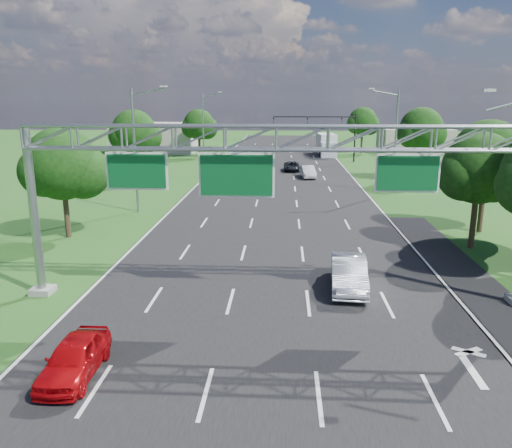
# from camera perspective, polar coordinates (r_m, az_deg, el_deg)

# --- Properties ---
(ground) EXTENTS (220.00, 220.00, 0.00)m
(ground) POSITION_cam_1_polar(r_m,az_deg,el_deg) (41.04, 2.29, 1.22)
(ground) COLOR #1D5118
(ground) RESTS_ON ground
(road) EXTENTS (18.00, 180.00, 0.02)m
(road) POSITION_cam_1_polar(r_m,az_deg,el_deg) (41.04, 2.29, 1.22)
(road) COLOR black
(road) RESTS_ON ground
(road_flare) EXTENTS (3.00, 30.00, 0.02)m
(road_flare) POSITION_cam_1_polar(r_m,az_deg,el_deg) (27.43, 23.65, -6.62)
(road_flare) COLOR black
(road_flare) RESTS_ON ground
(sign_gantry) EXTENTS (23.50, 1.00, 9.56)m
(sign_gantry) POSITION_cam_1_polar(r_m,az_deg,el_deg) (22.12, 2.52, 8.24)
(sign_gantry) COLOR gray
(sign_gantry) RESTS_ON ground
(traffic_signal) EXTENTS (12.21, 0.24, 7.00)m
(traffic_signal) POSITION_cam_1_polar(r_m,az_deg,el_deg) (75.42, 8.59, 10.94)
(traffic_signal) COLOR black
(traffic_signal) RESTS_ON ground
(streetlight_l_near) EXTENTS (2.97, 0.22, 10.16)m
(streetlight_l_near) POSITION_cam_1_polar(r_m,az_deg,el_deg) (41.89, -13.47, 8.84)
(streetlight_l_near) COLOR gray
(streetlight_l_near) RESTS_ON ground
(streetlight_l_far) EXTENTS (2.97, 0.22, 10.16)m
(streetlight_l_far) POSITION_cam_1_polar(r_m,az_deg,el_deg) (76.03, -5.92, 11.35)
(streetlight_l_far) COLOR gray
(streetlight_l_far) RESTS_ON ground
(streetlight_r_mid) EXTENTS (2.97, 0.22, 10.16)m
(streetlight_r_mid) POSITION_cam_1_polar(r_m,az_deg,el_deg) (51.26, 15.47, 9.62)
(streetlight_r_mid) COLOR gray
(streetlight_r_mid) RESTS_ON ground
(tree_verge_la) EXTENTS (5.76, 4.80, 7.40)m
(tree_verge_la) POSITION_cam_1_polar(r_m,az_deg,el_deg) (35.45, -21.13, 6.05)
(tree_verge_la) COLOR #2D2116
(tree_verge_la) RESTS_ON ground
(tree_verge_lb) EXTENTS (5.76, 4.80, 8.06)m
(tree_verge_lb) POSITION_cam_1_polar(r_m,az_deg,el_deg) (57.59, -13.69, 10.01)
(tree_verge_lb) COLOR #2D2116
(tree_verge_lb) RESTS_ON ground
(tree_verge_lc) EXTENTS (5.76, 4.80, 7.62)m
(tree_verge_lc) POSITION_cam_1_polar(r_m,az_deg,el_deg) (81.28, -6.50, 11.09)
(tree_verge_lc) COLOR #2D2116
(tree_verge_lc) RESTS_ON ground
(tree_verge_rd) EXTENTS (5.76, 4.80, 8.28)m
(tree_verge_rd) POSITION_cam_1_polar(r_m,az_deg,el_deg) (60.17, 18.40, 10.06)
(tree_verge_rd) COLOR #2D2116
(tree_verge_rd) RESTS_ON ground
(tree_verge_re) EXTENTS (5.76, 4.80, 7.84)m
(tree_verge_re) POSITION_cam_1_polar(r_m,az_deg,el_deg) (89.15, 12.13, 11.27)
(tree_verge_re) COLOR #2D2116
(tree_verge_re) RESTS_ON ground
(building_left) EXTENTS (14.00, 10.00, 5.00)m
(building_left) POSITION_cam_1_polar(r_m,az_deg,el_deg) (91.10, -11.33, 9.66)
(building_left) COLOR #A19687
(building_left) RESTS_ON ground
(building_right) EXTENTS (12.00, 9.00, 4.00)m
(building_right) POSITION_cam_1_polar(r_m,az_deg,el_deg) (95.20, 17.66, 9.16)
(building_right) COLOR #A19687
(building_right) RESTS_ON ground
(red_coupe) EXTENTS (1.62, 3.91, 1.32)m
(red_coupe) POSITION_cam_1_polar(r_m,az_deg,el_deg) (18.48, -20.04, -14.17)
(red_coupe) COLOR #BB080D
(red_coupe) RESTS_ON ground
(silver_sedan) EXTENTS (2.02, 4.93, 1.59)m
(silver_sedan) POSITION_cam_1_polar(r_m,az_deg,el_deg) (25.15, 10.54, -5.55)
(silver_sedan) COLOR silver
(silver_sedan) RESTS_ON ground
(car_queue_a) EXTENTS (1.84, 4.20, 1.20)m
(car_queue_a) POSITION_cam_1_polar(r_m,az_deg,el_deg) (63.82, -1.41, 6.41)
(car_queue_a) COLOR white
(car_queue_a) RESTS_ON ground
(car_queue_b) EXTENTS (2.16, 4.44, 1.22)m
(car_queue_b) POSITION_cam_1_polar(r_m,az_deg,el_deg) (65.45, 4.13, 6.58)
(car_queue_b) COLOR black
(car_queue_b) RESTS_ON ground
(car_queue_d) EXTENTS (1.96, 4.40, 1.40)m
(car_queue_d) POSITION_cam_1_polar(r_m,az_deg,el_deg) (60.07, 5.94, 5.96)
(car_queue_d) COLOR silver
(car_queue_d) RESTS_ON ground
(box_truck) EXTENTS (3.14, 9.30, 3.46)m
(box_truck) POSITION_cam_1_polar(r_m,az_deg,el_deg) (85.02, 8.06, 8.93)
(box_truck) COLOR silver
(box_truck) RESTS_ON ground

